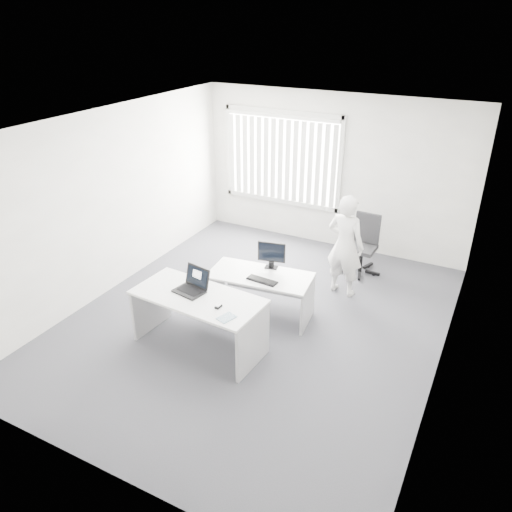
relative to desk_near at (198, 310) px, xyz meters
The scene contains 18 objects.
ground 1.10m from the desk_near, 65.65° to the left, with size 6.00×6.00×0.00m, color #4A4A51.
wall_back 3.98m from the desk_near, 84.21° to the left, with size 5.00×0.02×2.80m, color silver.
wall_front 2.33m from the desk_near, 79.58° to the right, with size 5.00×0.02×2.80m, color silver.
wall_left 2.43m from the desk_near, 157.64° to the left, with size 0.02×6.00×2.80m, color silver.
wall_right 3.13m from the desk_near, 16.69° to the left, with size 0.02×6.00×2.80m, color silver.
ceiling 2.44m from the desk_near, 65.65° to the left, with size 5.00×6.00×0.02m, color silver.
window 4.00m from the desk_near, 99.02° to the left, with size 2.32×0.06×1.76m, color beige.
blinds 3.94m from the desk_near, 99.16° to the left, with size 2.20×0.10×1.50m, color white, non-canonical shape.
desk_near is the anchor object (origin of this frame).
desk_far 1.11m from the desk_near, 70.92° to the left, with size 1.52×0.85×0.66m.
office_chair 3.32m from the desk_near, 67.32° to the left, with size 0.60×0.60×1.00m.
person 2.55m from the desk_near, 61.37° to the left, with size 0.59×0.39×1.62m, color silver.
laptop 0.39m from the desk_near, behind, with size 0.39×0.34×0.30m, color black, non-canonical shape.
paper_sheet 0.44m from the desk_near, 24.33° to the right, with size 0.29×0.21×0.00m, color white.
mouse 0.46m from the desk_near, 17.18° to the right, with size 0.06×0.10×0.04m, color #B7B7BA, non-canonical shape.
booklet 0.68m from the desk_near, 24.74° to the right, with size 0.15×0.21×0.01m, color white.
keyboard 1.01m from the desk_near, 62.22° to the left, with size 0.44×0.15×0.02m, color black.
monitor 1.41m from the desk_near, 72.83° to the left, with size 0.40×0.12×0.40m, color black, non-canonical shape.
Camera 1 is at (2.77, -5.36, 4.05)m, focal length 35.00 mm.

